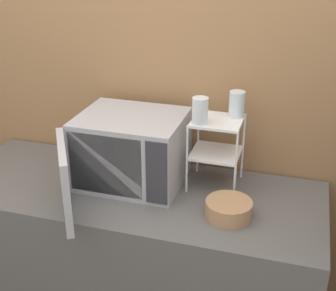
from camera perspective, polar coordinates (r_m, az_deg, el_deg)
The scene contains 7 objects.
wall_back at distance 2.37m, azimuth -1.37°, elevation 7.24°, with size 8.00×0.06×2.60m.
counter at distance 2.47m, azimuth -3.98°, elevation -14.53°, with size 1.76×0.67×0.91m.
microwave at distance 2.19m, azimuth -4.82°, elevation -0.62°, with size 0.51×0.73×0.33m.
dish_rack at distance 2.15m, azimuth 5.92°, elevation 0.80°, with size 0.23×0.22×0.33m.
glass_front_left at distance 2.04m, azimuth 3.93°, elevation 4.25°, with size 0.07×0.07×0.12m.
glass_back_right at distance 2.14m, azimuth 8.38°, elevation 5.00°, with size 0.07×0.07×0.12m.
bowl at distance 2.00m, azimuth 7.40°, elevation -7.72°, with size 0.20×0.20×0.07m.
Camera 1 is at (0.71, -1.43, 2.02)m, focal length 50.00 mm.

